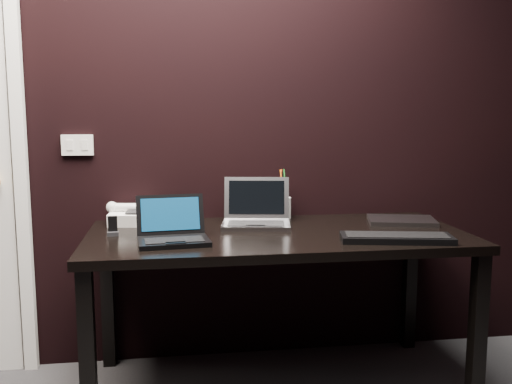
{
  "coord_description": "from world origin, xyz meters",
  "views": [
    {
      "loc": [
        -0.16,
        -1.09,
        1.28
      ],
      "look_at": [
        0.2,
        1.35,
        0.93
      ],
      "focal_mm": 40.0,
      "sensor_mm": 36.0,
      "label": 1
    }
  ],
  "objects": [
    {
      "name": "mobile_phone",
      "position": [
        -0.43,
        1.44,
        0.77
      ],
      "size": [
        0.05,
        0.05,
        0.08
      ],
      "color": "black",
      "rests_on": "desk"
    },
    {
      "name": "ext_keyboard",
      "position": [
        0.76,
        1.15,
        0.75
      ],
      "size": [
        0.49,
        0.25,
        0.03
      ],
      "color": "black",
      "rests_on": "desk"
    },
    {
      "name": "closed_laptop",
      "position": [
        0.95,
        1.53,
        0.75
      ],
      "size": [
        0.37,
        0.3,
        0.02
      ],
      "color": "#9B9AA0",
      "rests_on": "desk"
    },
    {
      "name": "silver_laptop",
      "position": [
        0.23,
        1.56,
        0.78
      ],
      "size": [
        0.36,
        0.34,
        0.22
      ],
      "color": "#9A9B9F",
      "rests_on": "desk"
    },
    {
      "name": "desk_phone",
      "position": [
        -0.36,
        1.68,
        0.78
      ],
      "size": [
        0.25,
        0.22,
        0.12
      ],
      "color": "white",
      "rests_on": "desk"
    },
    {
      "name": "pen_cup",
      "position": [
        0.39,
        1.73,
        0.8
      ],
      "size": [
        0.1,
        0.1,
        0.25
      ],
      "color": "white",
      "rests_on": "desk"
    },
    {
      "name": "netbook",
      "position": [
        -0.17,
        1.27,
        0.78
      ],
      "size": [
        0.31,
        0.28,
        0.19
      ],
      "color": "black",
      "rests_on": "desk"
    },
    {
      "name": "desk",
      "position": [
        0.3,
        1.4,
        0.66
      ],
      "size": [
        1.7,
        0.8,
        0.74
      ],
      "color": "black",
      "rests_on": "ground"
    },
    {
      "name": "wall_back",
      "position": [
        0.0,
        1.8,
        1.3
      ],
      "size": [
        4.0,
        0.0,
        4.0
      ],
      "primitive_type": "plane",
      "rotation": [
        1.57,
        0.0,
        0.0
      ],
      "color": "black",
      "rests_on": "ground"
    },
    {
      "name": "wall_switch",
      "position": [
        -0.62,
        1.79,
        1.12
      ],
      "size": [
        0.15,
        0.02,
        0.1
      ],
      "color": "silver",
      "rests_on": "wall_back"
    }
  ]
}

